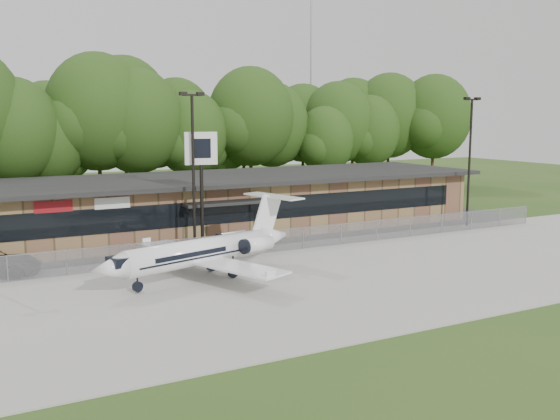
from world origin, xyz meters
TOP-DOWN VIEW (x-y plane):
  - ground at (0.00, 0.00)m, footprint 160.00×160.00m
  - apron at (0.00, 8.00)m, footprint 64.00×18.00m
  - parking_lot at (0.00, 19.50)m, footprint 50.00×9.00m
  - terminal at (-0.00, 23.94)m, footprint 41.00×11.65m
  - fence at (0.00, 15.00)m, footprint 46.00×0.04m
  - treeline at (0.00, 42.00)m, footprint 72.00×12.00m
  - radio_mast at (22.00, 48.00)m, footprint 0.20×0.20m
  - light_pole_mid at (-5.00, 16.50)m, footprint 1.55×0.30m
  - light_pole_right at (18.00, 16.50)m, footprint 1.55×0.30m
  - business_jet at (-6.44, 10.92)m, footprint 12.56×11.28m
  - pole_sign at (-4.37, 16.80)m, footprint 2.05×0.58m

SIDE VIEW (x-z plane):
  - ground at x=0.00m, z-range 0.00..0.00m
  - parking_lot at x=0.00m, z-range 0.00..0.06m
  - apron at x=0.00m, z-range 0.00..0.08m
  - fence at x=0.00m, z-range 0.02..1.54m
  - business_jet at x=-6.44m, z-range -0.61..3.65m
  - terminal at x=0.00m, z-range 0.03..4.33m
  - pole_sign at x=-4.37m, z-range 2.07..9.87m
  - light_pole_mid at x=-5.00m, z-range 0.86..11.09m
  - light_pole_right at x=18.00m, z-range 0.86..11.09m
  - treeline at x=0.00m, z-range 0.00..15.00m
  - radio_mast at x=22.00m, z-range 0.00..25.00m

